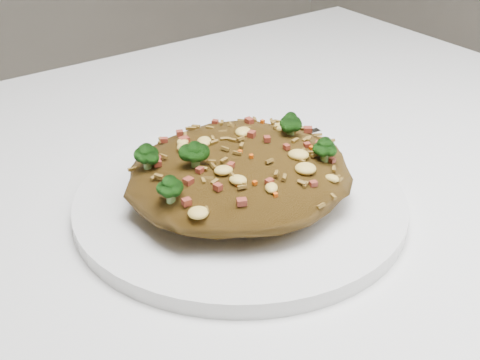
% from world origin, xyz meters
% --- Properties ---
extents(dining_table, '(1.20, 0.80, 0.75)m').
position_xyz_m(dining_table, '(0.00, 0.00, 0.66)').
color(dining_table, white).
rests_on(dining_table, ground).
extents(plate, '(0.29, 0.29, 0.01)m').
position_xyz_m(plate, '(0.09, -0.02, 0.76)').
color(plate, white).
rests_on(plate, dining_table).
extents(fried_rice, '(0.20, 0.18, 0.07)m').
position_xyz_m(fried_rice, '(0.09, -0.02, 0.79)').
color(fried_rice, brown).
rests_on(fried_rice, plate).
extents(fork, '(0.16, 0.03, 0.00)m').
position_xyz_m(fork, '(0.16, 0.04, 0.77)').
color(fork, silver).
rests_on(fork, plate).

